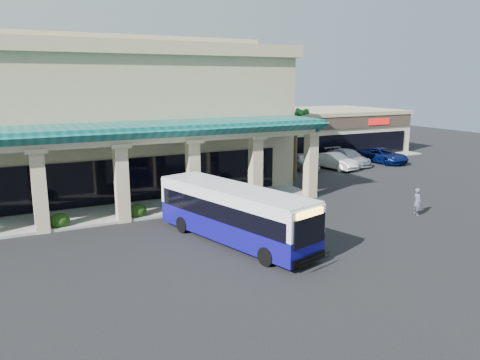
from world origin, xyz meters
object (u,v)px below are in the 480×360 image
car_gray (383,155)px  transit_bus (234,215)px  car_white (334,161)px  car_silver (302,161)px  pedestrian (417,202)px  car_red (348,157)px

car_gray → transit_bus: bearing=-153.0°
transit_bus → car_white: 22.56m
car_silver → car_white: 3.05m
pedestrian → car_silver: (2.36, 16.25, -0.11)m
pedestrian → car_gray: size_ratio=0.32×
car_red → car_white: bearing=-156.9°
pedestrian → car_gray: 19.44m
car_silver → car_gray: bearing=1.7°
transit_bus → car_red: bearing=21.5°
transit_bus → car_red: 25.31m
car_white → car_gray: size_ratio=0.86×
transit_bus → pedestrian: (12.42, -0.68, -0.59)m
car_silver → car_gray: (9.38, -0.76, 0.00)m
car_white → car_gray: bearing=-5.4°
pedestrian → car_white: 15.73m
car_silver → car_white: car_white is taller
pedestrian → car_red: pedestrian is taller
car_white → car_gray: (6.66, 0.61, -0.02)m
pedestrian → car_white: pedestrian is taller
pedestrian → car_red: size_ratio=0.32×
car_silver → car_gray: size_ratio=0.82×
car_white → car_gray: car_white is taller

